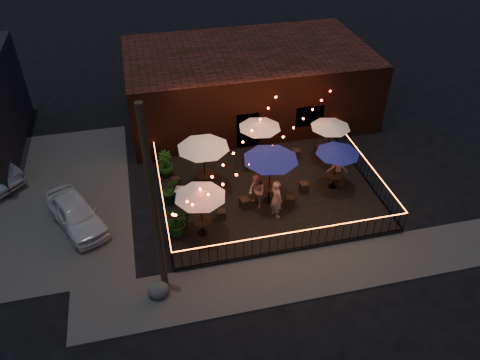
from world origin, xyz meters
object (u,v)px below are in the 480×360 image
object	(u,v)px
cafe_table_4	(338,151)
cafe_table_5	(331,125)
cafe_table_2	(271,156)
utility_pole	(154,209)
cafe_table_0	(200,194)
cafe_table_3	(260,125)
boulder	(158,290)
cafe_table_1	(203,145)
cooler	(183,196)

from	to	relation	value
cafe_table_4	cafe_table_5	world-z (taller)	cafe_table_4
cafe_table_5	cafe_table_2	bearing A→B (deg)	-146.17
utility_pole	cafe_table_0	bearing A→B (deg)	52.54
cafe_table_2	cafe_table_3	size ratio (longest dim) A/B	1.14
boulder	cafe_table_1	bearing A→B (deg)	64.51
cooler	cafe_table_5	bearing A→B (deg)	32.04
cafe_table_2	boulder	distance (m)	7.41
cafe_table_4	cooler	bearing A→B (deg)	176.84
cafe_table_3	cafe_table_4	world-z (taller)	cafe_table_3
cafe_table_1	cafe_table_2	distance (m)	3.19
cafe_table_0	cafe_table_3	world-z (taller)	cafe_table_0
cafe_table_4	cooler	world-z (taller)	cafe_table_4
utility_pole	cooler	distance (m)	5.89
utility_pole	cafe_table_4	bearing A→B (deg)	26.05
cafe_table_5	cooler	distance (m)	8.26
cafe_table_1	cafe_table_5	world-z (taller)	cafe_table_1
cafe_table_5	utility_pole	bearing A→B (deg)	-144.58
cafe_table_1	boulder	distance (m)	6.98
cafe_table_2	cafe_table_3	distance (m)	3.29
cafe_table_0	cooler	bearing A→B (deg)	104.11
cafe_table_2	cafe_table_5	world-z (taller)	cafe_table_2
cafe_table_4	cooler	xyz separation A→B (m)	(-7.28, 0.40, -1.66)
cafe_table_0	cafe_table_4	bearing A→B (deg)	14.64
cafe_table_2	cooler	world-z (taller)	cafe_table_2
utility_pole	cafe_table_4	xyz separation A→B (m)	(8.61, 4.21, -1.76)
cafe_table_2	cafe_table_4	distance (m)	3.38
utility_pole	cafe_table_4	size ratio (longest dim) A/B	3.28
cafe_table_0	cafe_table_5	xyz separation A→B (m)	(7.32, 4.09, -0.13)
cafe_table_0	boulder	xyz separation A→B (m)	(-2.17, -2.83, -2.00)
cafe_table_5	cafe_table_0	bearing A→B (deg)	-150.79
utility_pole	cafe_table_3	bearing A→B (deg)	51.65
cafe_table_1	cafe_table_3	world-z (taller)	cafe_table_1
cafe_table_3	cafe_table_2	bearing A→B (deg)	-96.82
utility_pole	cafe_table_2	distance (m)	6.70
cafe_table_1	cooler	world-z (taller)	cafe_table_1
utility_pole	cafe_table_3	size ratio (longest dim) A/B	3.08
cafe_table_5	boulder	size ratio (longest dim) A/B	2.74
cafe_table_2	cafe_table_1	bearing A→B (deg)	148.73
cafe_table_5	boulder	bearing A→B (deg)	-143.89
cafe_table_0	cafe_table_4	xyz separation A→B (m)	(6.73, 1.76, -0.09)
cafe_table_2	boulder	bearing A→B (deg)	-142.35
cafe_table_0	utility_pole	bearing A→B (deg)	-127.46
cafe_table_1	cooler	xyz separation A→B (m)	(-1.21, -0.96, -2.04)
cafe_table_2	cooler	bearing A→B (deg)	169.96
cafe_table_2	boulder	world-z (taller)	cafe_table_2
cafe_table_3	cooler	bearing A→B (deg)	-149.52
utility_pole	cafe_table_0	size ratio (longest dim) A/B	3.18
cafe_table_1	boulder	size ratio (longest dim) A/B	3.68
cafe_table_3	cafe_table_4	bearing A→B (deg)	-45.02
cafe_table_4	cafe_table_5	bearing A→B (deg)	75.84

